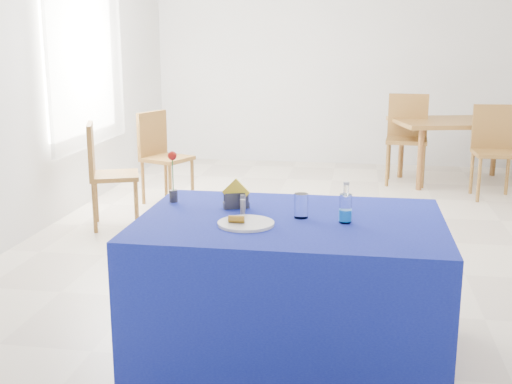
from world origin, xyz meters
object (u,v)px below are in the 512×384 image
(plate, at_px, (246,223))
(chair_win_a, at_px, (104,168))
(blue_table, at_px, (290,286))
(chair_win_b, at_px, (160,151))
(oak_table, at_px, (461,126))
(chair_bg_right, at_px, (494,145))
(chair_bg_left, at_px, (407,132))
(water_bottle, at_px, (345,209))

(plate, bearing_deg, chair_win_a, 126.55)
(blue_table, relative_size, chair_win_b, 1.68)
(chair_win_a, xyz_separation_m, chair_win_b, (0.22, 0.98, -0.00))
(oak_table, distance_m, chair_win_a, 4.25)
(oak_table, bearing_deg, chair_bg_right, -69.44)
(chair_bg_left, bearing_deg, plate, -98.96)
(blue_table, relative_size, chair_bg_right, 1.61)
(chair_bg_left, xyz_separation_m, chair_win_b, (-2.61, -1.41, -0.06))
(plate, relative_size, chair_bg_left, 0.28)
(oak_table, relative_size, chair_win_a, 1.81)
(plate, xyz_separation_m, water_bottle, (0.50, 0.12, 0.06))
(water_bottle, xyz_separation_m, chair_bg_right, (1.50, 3.97, -0.26))
(water_bottle, height_order, chair_win_a, water_bottle)
(oak_table, height_order, chair_win_a, chair_win_a)
(chair_bg_right, bearing_deg, chair_win_b, -169.14)
(chair_bg_right, bearing_deg, blue_table, -116.51)
(oak_table, relative_size, chair_bg_right, 1.74)
(oak_table, relative_size, chair_bg_left, 1.65)
(water_bottle, xyz_separation_m, oak_table, (1.25, 4.65, -0.15))
(plate, relative_size, water_bottle, 1.35)
(chair_bg_left, height_order, chair_bg_right, chair_bg_left)
(blue_table, bearing_deg, chair_bg_left, 78.72)
(chair_win_a, bearing_deg, chair_bg_right, -85.17)
(chair_bg_left, distance_m, chair_win_b, 2.97)
(chair_bg_left, height_order, chair_win_b, chair_bg_left)
(plate, distance_m, chair_bg_left, 4.84)
(chair_win_a, bearing_deg, blue_table, -159.08)
(blue_table, relative_size, water_bottle, 7.44)
(blue_table, relative_size, oak_table, 0.92)
(oak_table, height_order, chair_bg_right, chair_bg_right)
(oak_table, xyz_separation_m, chair_bg_left, (-0.63, -0.07, -0.07))
(chair_bg_left, bearing_deg, chair_win_b, -147.19)
(chair_bg_left, bearing_deg, chair_win_a, -135.34)
(chair_win_a, bearing_deg, oak_table, -75.37)
(blue_table, bearing_deg, plate, -143.48)
(water_bottle, distance_m, chair_bg_right, 4.26)
(oak_table, bearing_deg, chair_win_b, -155.41)
(water_bottle, height_order, oak_table, water_bottle)
(water_bottle, xyz_separation_m, chair_win_a, (-2.21, 2.19, -0.28))
(plate, bearing_deg, water_bottle, 13.85)
(water_bottle, xyz_separation_m, chair_win_b, (-1.99, 3.17, -0.28))
(plate, height_order, water_bottle, water_bottle)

